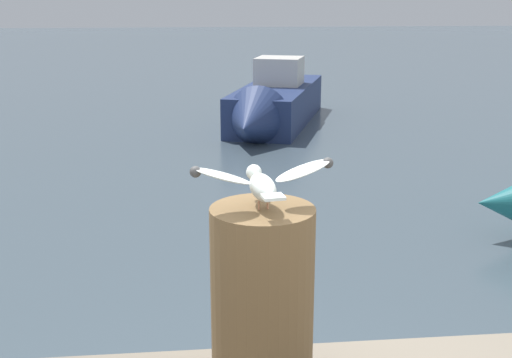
{
  "coord_description": "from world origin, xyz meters",
  "views": [
    {
      "loc": [
        -0.7,
        -2.74,
        2.91
      ],
      "look_at": [
        -0.42,
        -0.04,
        2.15
      ],
      "focal_mm": 46.48,
      "sensor_mm": 36.0,
      "label": 1
    }
  ],
  "objects": [
    {
      "name": "seagull",
      "position": [
        -0.42,
        -0.28,
        2.21
      ],
      "size": [
        0.57,
        0.39,
        0.19
      ],
      "color": "tan",
      "rests_on": "mooring_post"
    },
    {
      "name": "mooring_post",
      "position": [
        -0.42,
        -0.29,
        1.72
      ],
      "size": [
        0.42,
        0.42,
        0.77
      ],
      "primitive_type": "cylinder",
      "color": "brown",
      "rests_on": "harbor_quay"
    },
    {
      "name": "boat_navy",
      "position": [
        1.17,
        11.9,
        0.5
      ],
      "size": [
        3.13,
        5.8,
        1.68
      ],
      "color": "navy",
      "rests_on": "ground_plane"
    }
  ]
}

